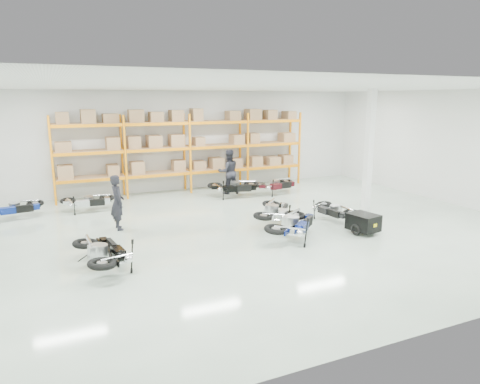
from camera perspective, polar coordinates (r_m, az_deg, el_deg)
name	(u,v)px	position (r m, az deg, el deg)	size (l,w,h in m)	color
room	(248,161)	(13.40, 1.04, 4.20)	(18.00, 18.00, 18.00)	silver
pallet_rack	(187,142)	(19.40, -7.08, 6.66)	(11.28, 0.98, 3.62)	orange
structural_column	(369,151)	(16.65, 16.80, 5.28)	(0.25, 0.25, 4.50)	white
moto_blue_centre	(294,219)	(12.89, 7.21, -3.64)	(0.90, 2.03, 1.24)	#07134D
moto_silver_left	(275,207)	(14.34, 4.65, -2.05)	(0.87, 1.95, 1.19)	#ACAFB3
moto_black_far_left	(103,247)	(11.06, -17.80, -7.02)	(0.87, 1.95, 1.19)	black
moto_touring_right	(333,207)	(15.11, 12.27, -1.93)	(0.72, 1.62, 0.99)	black
trailer	(363,222)	(13.94, 16.11, -3.91)	(0.86, 1.53, 0.62)	black
moto_back_a	(13,204)	(16.92, -28.03, -1.48)	(0.77, 1.73, 1.06)	navy
moto_back_b	(87,198)	(16.95, -19.67, -0.78)	(0.74, 1.67, 1.02)	#B8BFC3
moto_back_c	(234,184)	(18.29, -0.80, 1.12)	(0.85, 1.92, 1.17)	black
moto_back_d	(276,182)	(18.98, 4.77, 1.36)	(0.79, 1.79, 1.09)	#420D13
person_left	(117,202)	(14.26, -16.03, -1.34)	(0.65, 0.43, 1.79)	black
person_back	(228,172)	(18.93, -1.55, 2.72)	(0.96, 0.75, 1.97)	#21222A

